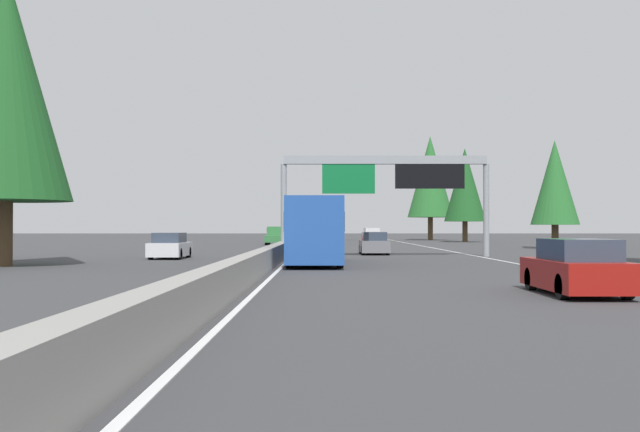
{
  "coord_description": "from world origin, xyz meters",
  "views": [
    {
      "loc": [
        -1.73,
        -2.09,
        1.77
      ],
      "look_at": [
        60.45,
        -1.84,
        2.71
      ],
      "focal_mm": 42.46,
      "sensor_mm": 36.0,
      "label": 1
    }
  ],
  "objects_px": {
    "sedan_distant_b": "(321,238)",
    "box_truck_near_right": "(323,228)",
    "oncoming_far": "(276,236)",
    "sedan_mid_center": "(320,237)",
    "conifer_right_far": "(465,185)",
    "sedan_mid_right": "(576,269)",
    "pickup_far_right": "(321,234)",
    "oncoming_near": "(170,247)",
    "sedan_far_left": "(374,244)",
    "bus_mid_left": "(316,228)",
    "conifer_right_mid": "(555,183)",
    "conifer_right_distant": "(430,177)",
    "sign_gantry_overhead": "(388,176)",
    "conifer_left_foreground": "(6,86)",
    "minivan_distant_a": "(372,233)"
  },
  "relations": [
    {
      "from": "sedan_distant_b",
      "to": "sedan_mid_center",
      "type": "distance_m",
      "value": 6.45
    },
    {
      "from": "sedan_mid_right",
      "to": "oncoming_near",
      "type": "height_order",
      "value": "same"
    },
    {
      "from": "conifer_right_far",
      "to": "conifer_left_foreground",
      "type": "xyz_separation_m",
      "value": [
        -57.28,
        31.64,
        1.32
      ]
    },
    {
      "from": "pickup_far_right",
      "to": "conifer_right_mid",
      "type": "height_order",
      "value": "conifer_right_mid"
    },
    {
      "from": "pickup_far_right",
      "to": "oncoming_near",
      "type": "distance_m",
      "value": 58.08
    },
    {
      "from": "oncoming_near",
      "to": "conifer_left_foreground",
      "type": "relative_size",
      "value": 0.33
    },
    {
      "from": "sign_gantry_overhead",
      "to": "sedan_far_left",
      "type": "relative_size",
      "value": 2.88
    },
    {
      "from": "minivan_distant_a",
      "to": "oncoming_far",
      "type": "distance_m",
      "value": 29.89
    },
    {
      "from": "sign_gantry_overhead",
      "to": "sedan_mid_center",
      "type": "bearing_deg",
      "value": 6.25
    },
    {
      "from": "conifer_right_distant",
      "to": "minivan_distant_a",
      "type": "bearing_deg",
      "value": 87.22
    },
    {
      "from": "oncoming_near",
      "to": "conifer_right_far",
      "type": "height_order",
      "value": "conifer_right_far"
    },
    {
      "from": "bus_mid_left",
      "to": "sign_gantry_overhead",
      "type": "bearing_deg",
      "value": -25.47
    },
    {
      "from": "sign_gantry_overhead",
      "to": "oncoming_far",
      "type": "relative_size",
      "value": 2.26
    },
    {
      "from": "box_truck_near_right",
      "to": "oncoming_near",
      "type": "distance_m",
      "value": 70.99
    },
    {
      "from": "minivan_distant_a",
      "to": "box_truck_near_right",
      "type": "relative_size",
      "value": 0.59
    },
    {
      "from": "sedan_mid_right",
      "to": "sedan_distant_b",
      "type": "bearing_deg",
      "value": 6.7
    },
    {
      "from": "sedan_mid_right",
      "to": "conifer_right_far",
      "type": "relative_size",
      "value": 0.39
    },
    {
      "from": "sedan_mid_center",
      "to": "box_truck_near_right",
      "type": "distance_m",
      "value": 28.19
    },
    {
      "from": "sedan_far_left",
      "to": "conifer_left_foreground",
      "type": "height_order",
      "value": "conifer_left_foreground"
    },
    {
      "from": "box_truck_near_right",
      "to": "conifer_right_far",
      "type": "distance_m",
      "value": 28.31
    },
    {
      "from": "bus_mid_left",
      "to": "oncoming_far",
      "type": "bearing_deg",
      "value": 6.2
    },
    {
      "from": "sedan_distant_b",
      "to": "sedan_mid_center",
      "type": "bearing_deg",
      "value": 1.09
    },
    {
      "from": "sedan_mid_right",
      "to": "conifer_left_foreground",
      "type": "distance_m",
      "value": 26.59
    },
    {
      "from": "sedan_mid_center",
      "to": "conifer_right_distant",
      "type": "bearing_deg",
      "value": -37.38
    },
    {
      "from": "box_truck_near_right",
      "to": "conifer_right_distant",
      "type": "height_order",
      "value": "conifer_right_distant"
    },
    {
      "from": "pickup_far_right",
      "to": "minivan_distant_a",
      "type": "xyz_separation_m",
      "value": [
        5.24,
        -7.04,
        0.04
      ]
    },
    {
      "from": "box_truck_near_right",
      "to": "sedan_far_left",
      "type": "height_order",
      "value": "box_truck_near_right"
    },
    {
      "from": "sedan_far_left",
      "to": "conifer_right_distant",
      "type": "bearing_deg",
      "value": -11.8
    },
    {
      "from": "sedan_distant_b",
      "to": "box_truck_near_right",
      "type": "relative_size",
      "value": 0.52
    },
    {
      "from": "pickup_far_right",
      "to": "conifer_right_far",
      "type": "height_order",
      "value": "conifer_right_far"
    },
    {
      "from": "sedan_mid_right",
      "to": "sedan_mid_center",
      "type": "bearing_deg",
      "value": 6.15
    },
    {
      "from": "bus_mid_left",
      "to": "conifer_right_mid",
      "type": "bearing_deg",
      "value": -36.97
    },
    {
      "from": "bus_mid_left",
      "to": "conifer_right_mid",
      "type": "distance_m",
      "value": 33.01
    },
    {
      "from": "sedan_mid_center",
      "to": "conifer_right_distant",
      "type": "relative_size",
      "value": 0.3
    },
    {
      "from": "bus_mid_left",
      "to": "minivan_distant_a",
      "type": "xyz_separation_m",
      "value": [
        68.68,
        -7.15,
        -0.77
      ]
    },
    {
      "from": "sedan_mid_right",
      "to": "bus_mid_left",
      "type": "height_order",
      "value": "bus_mid_left"
    },
    {
      "from": "box_truck_near_right",
      "to": "oncoming_far",
      "type": "height_order",
      "value": "box_truck_near_right"
    },
    {
      "from": "sedan_mid_right",
      "to": "oncoming_far",
      "type": "xyz_separation_m",
      "value": [
        58.08,
        11.51,
        0.23
      ]
    },
    {
      "from": "box_truck_near_right",
      "to": "oncoming_near",
      "type": "xyz_separation_m",
      "value": [
        -70.46,
        8.61,
        -0.93
      ]
    },
    {
      "from": "sedan_distant_b",
      "to": "conifer_left_foreground",
      "type": "distance_m",
      "value": 47.27
    },
    {
      "from": "sedan_mid_center",
      "to": "conifer_right_far",
      "type": "height_order",
      "value": "conifer_right_far"
    },
    {
      "from": "sedan_mid_right",
      "to": "conifer_left_foreground",
      "type": "xyz_separation_m",
      "value": [
        14.29,
        21.12,
        7.55
      ]
    },
    {
      "from": "minivan_distant_a",
      "to": "conifer_right_far",
      "type": "relative_size",
      "value": 0.44
    },
    {
      "from": "sedan_distant_b",
      "to": "conifer_right_distant",
      "type": "relative_size",
      "value": 0.3
    },
    {
      "from": "sedan_mid_right",
      "to": "oncoming_near",
      "type": "relative_size",
      "value": 1.0
    },
    {
      "from": "oncoming_near",
      "to": "conifer_left_foreground",
      "type": "xyz_separation_m",
      "value": [
        -8.61,
        5.76,
        7.55
      ]
    },
    {
      "from": "sedan_far_left",
      "to": "conifer_left_foreground",
      "type": "relative_size",
      "value": 0.33
    },
    {
      "from": "sign_gantry_overhead",
      "to": "sedan_far_left",
      "type": "height_order",
      "value": "sign_gantry_overhead"
    },
    {
      "from": "sign_gantry_overhead",
      "to": "sedan_distant_b",
      "type": "xyz_separation_m",
      "value": [
        32.76,
        4.17,
        -4.19
      ]
    },
    {
      "from": "sedan_distant_b",
      "to": "conifer_right_mid",
      "type": "height_order",
      "value": "conifer_right_mid"
    }
  ]
}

